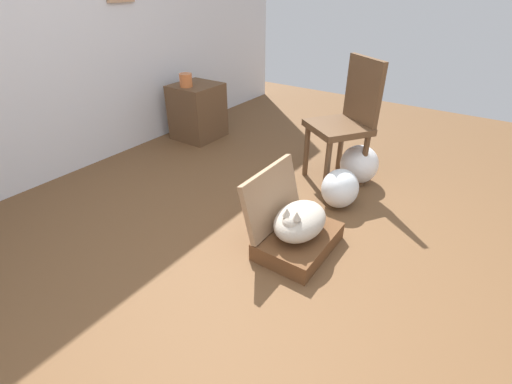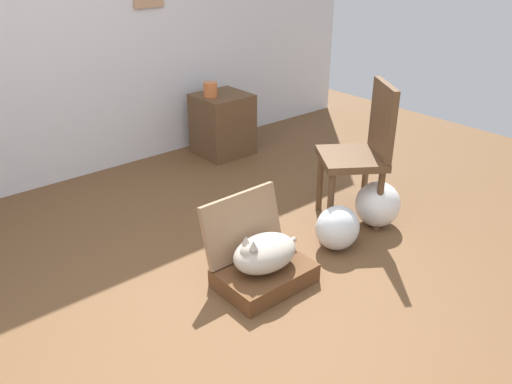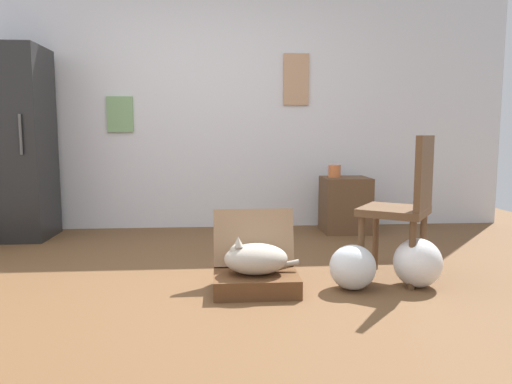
{
  "view_description": "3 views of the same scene",
  "coord_description": "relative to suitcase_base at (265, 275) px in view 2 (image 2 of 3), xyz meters",
  "views": [
    {
      "loc": [
        -1.21,
        -0.71,
        1.44
      ],
      "look_at": [
        0.4,
        0.41,
        0.28
      ],
      "focal_mm": 25.1,
      "sensor_mm": 36.0,
      "label": 1
    },
    {
      "loc": [
        -1.24,
        -1.76,
        1.79
      ],
      "look_at": [
        0.44,
        0.23,
        0.51
      ],
      "focal_mm": 36.17,
      "sensor_mm": 36.0,
      "label": 2
    },
    {
      "loc": [
        0.15,
        -2.78,
        0.97
      ],
      "look_at": [
        0.42,
        0.71,
        0.55
      ],
      "focal_mm": 33.25,
      "sensor_mm": 36.0,
      "label": 3
    }
  ],
  "objects": [
    {
      "name": "suitcase_lid",
      "position": [
        0.0,
        0.2,
        0.24
      ],
      "size": [
        0.53,
        0.13,
        0.37
      ],
      "primitive_type": "cube",
      "rotation": [
        1.32,
        0.0,
        0.0
      ],
      "color": "#9B7756",
      "rests_on": "suitcase_base"
    },
    {
      "name": "suitcase_base",
      "position": [
        0.0,
        0.0,
        0.0
      ],
      "size": [
        0.53,
        0.38,
        0.12
      ],
      "primitive_type": "cube",
      "color": "brown",
      "rests_on": "ground"
    },
    {
      "name": "ground_plane",
      "position": [
        -0.37,
        -0.07,
        -0.06
      ],
      "size": [
        7.68,
        7.68,
        0.0
      ],
      "primitive_type": "plane",
      "color": "brown",
      "rests_on": "ground"
    },
    {
      "name": "side_table",
      "position": [
        1.04,
        1.78,
        0.22
      ],
      "size": [
        0.46,
        0.43,
        0.55
      ],
      "primitive_type": "cube",
      "color": "brown",
      "rests_on": "ground"
    },
    {
      "name": "plastic_bag_clear",
      "position": [
        1.04,
        0.02,
        0.1
      ],
      "size": [
        0.31,
        0.3,
        0.31
      ],
      "primitive_type": "ellipsoid",
      "color": "white",
      "rests_on": "ground"
    },
    {
      "name": "vase_tall",
      "position": [
        0.92,
        1.79,
        0.56
      ],
      "size": [
        0.12,
        0.12,
        0.13
      ],
      "primitive_type": "cylinder",
      "color": "#CC6B38",
      "rests_on": "side_table"
    },
    {
      "name": "cat",
      "position": [
        -0.01,
        0.0,
        0.16
      ],
      "size": [
        0.48,
        0.28,
        0.23
      ],
      "color": "#B2A899",
      "rests_on": "suitcase_base"
    },
    {
      "name": "plastic_bag_white",
      "position": [
        0.61,
        0.0,
        0.08
      ],
      "size": [
        0.29,
        0.26,
        0.29
      ],
      "primitive_type": "ellipsoid",
      "color": "silver",
      "rests_on": "ground"
    },
    {
      "name": "chair",
      "position": [
        1.0,
        0.16,
        0.47
      ],
      "size": [
        0.58,
        0.58,
        0.97
      ],
      "rotation": [
        0.0,
        0.0,
        -2.18
      ],
      "color": "brown",
      "rests_on": "ground"
    },
    {
      "name": "wall_back",
      "position": [
        -0.37,
        2.19,
        1.24
      ],
      "size": [
        6.4,
        0.15,
        2.6
      ],
      "color": "silver",
      "rests_on": "ground"
    }
  ]
}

